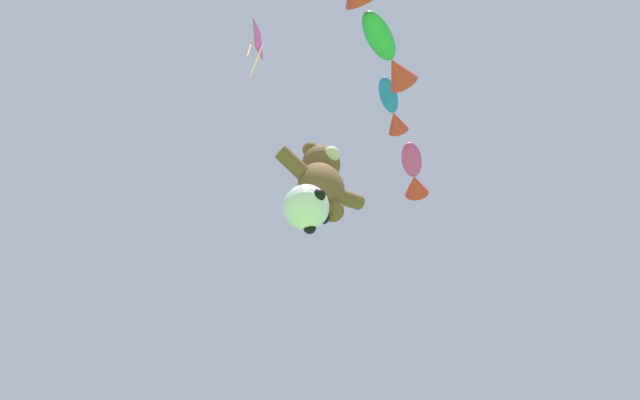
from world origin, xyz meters
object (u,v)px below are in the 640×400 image
fish_kite_magenta (414,173)px  fish_kite_cobalt (392,109)px  fish_kite_emerald (389,54)px  teddy_bear_kite (321,179)px  diamond_kite (257,43)px  soccer_ball_kite (307,208)px

fish_kite_magenta → fish_kite_cobalt: fish_kite_cobalt is taller
fish_kite_cobalt → fish_kite_emerald: (-1.39, -1.24, -0.99)m
teddy_bear_kite → fish_kite_emerald: (-0.00, -2.64, 2.23)m
fish_kite_emerald → fish_kite_magenta: bearing=36.2°
teddy_bear_kite → fish_kite_emerald: size_ratio=1.15×
fish_kite_magenta → diamond_kite: 5.86m
soccer_ball_kite → fish_kite_cobalt: fish_kite_cobalt is taller
fish_kite_magenta → fish_kite_emerald: bearing=-143.8°
soccer_ball_kite → teddy_bear_kite: bearing=-10.8°
teddy_bear_kite → soccer_ball_kite: teddy_bear_kite is taller
fish_kite_cobalt → fish_kite_emerald: 2.11m
fish_kite_cobalt → diamond_kite: size_ratio=0.63×
teddy_bear_kite → fish_kite_emerald: 3.45m
diamond_kite → fish_kite_magenta: bearing=5.7°
diamond_kite → fish_kite_cobalt: bearing=-7.5°
soccer_ball_kite → fish_kite_emerald: bearing=-83.1°
teddy_bear_kite → fish_kite_cobalt: bearing=-45.3°
teddy_bear_kite → fish_kite_emerald: fish_kite_emerald is taller
fish_kite_cobalt → fish_kite_emerald: bearing=-138.3°
diamond_kite → soccer_ball_kite: bearing=22.4°
teddy_bear_kite → soccer_ball_kite: bearing=169.2°
teddy_bear_kite → diamond_kite: bearing=-161.5°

